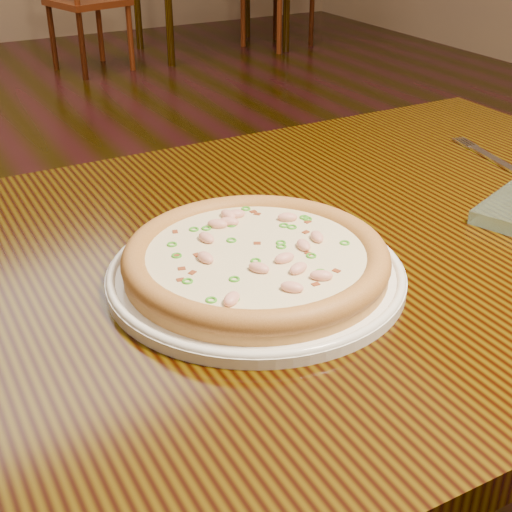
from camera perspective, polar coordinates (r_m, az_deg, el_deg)
ground at (r=1.83m, az=-9.21°, el=-11.24°), size 9.00×9.00×0.00m
hero_table at (r=0.95m, az=4.94°, el=-3.95°), size 1.20×0.80×0.75m
plate at (r=0.80m, az=0.00°, el=-1.34°), size 0.33×0.33×0.02m
pizza at (r=0.79m, az=0.00°, el=-0.18°), size 0.30×0.30×0.03m
fork at (r=1.21m, az=18.15°, el=7.59°), size 0.05×0.18×0.00m
chair_c at (r=4.89m, az=-13.92°, el=19.17°), size 0.51×0.51×0.95m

